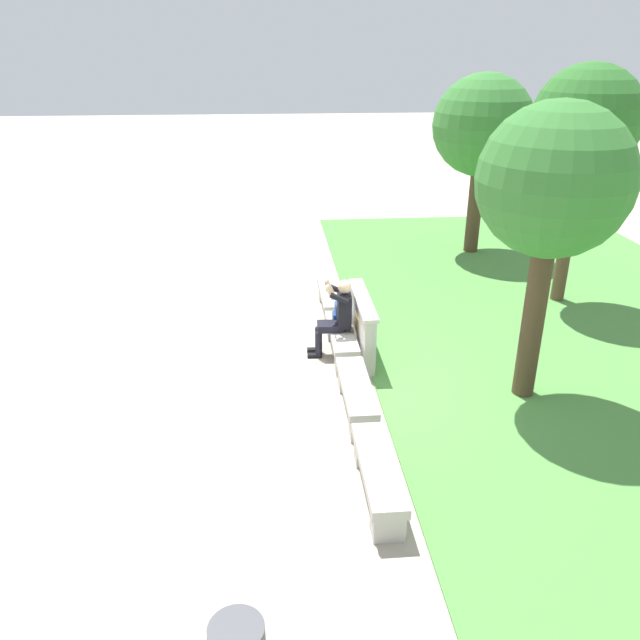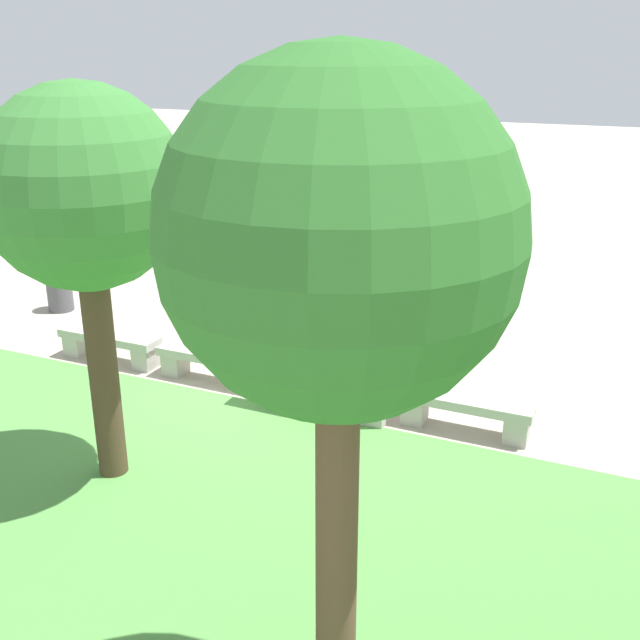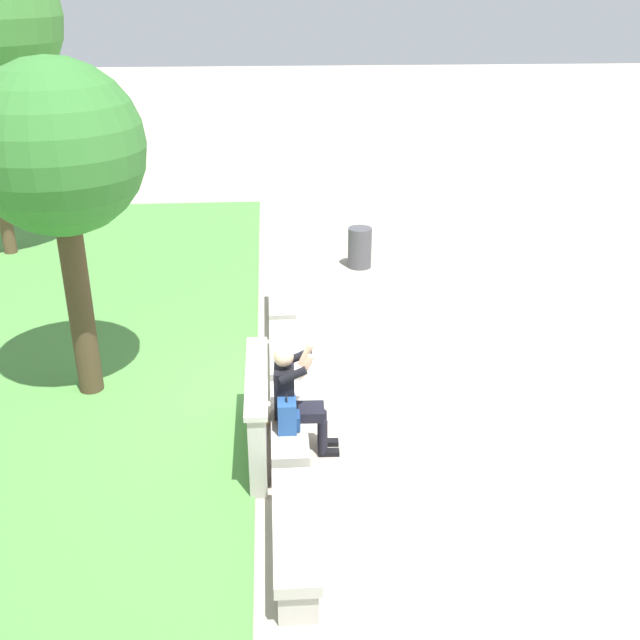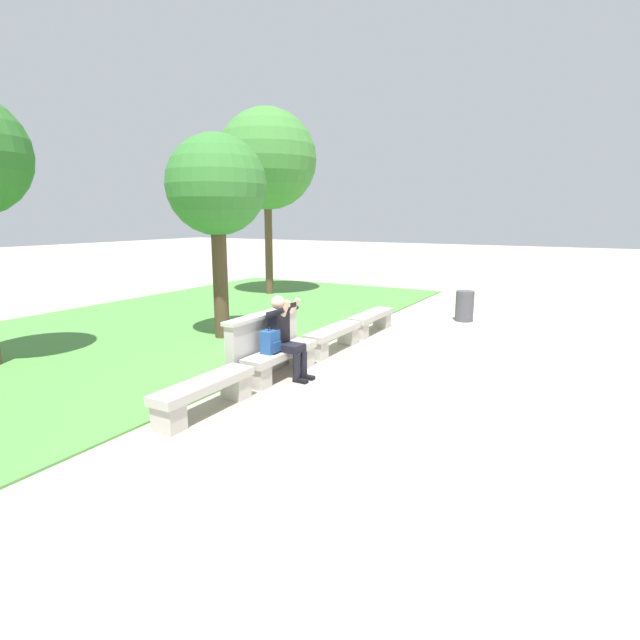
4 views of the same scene
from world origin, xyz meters
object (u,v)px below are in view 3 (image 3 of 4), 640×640
at_px(bench_far, 282,303).
at_px(backpack, 288,415).
at_px(bench_main, 295,535).
at_px(trash_bin, 360,248).
at_px(bench_mid, 285,356).
at_px(person_photographer, 295,395).
at_px(bench_near, 289,428).
at_px(tree_left_background, 58,153).

height_order(bench_far, backpack, backpack).
height_order(bench_main, trash_bin, trash_bin).
distance_m(bench_mid, person_photographer, 1.86).
height_order(bench_mid, trash_bin, trash_bin).
height_order(bench_near, bench_mid, same).
bearing_deg(bench_far, backpack, 179.82).
bearing_deg(bench_mid, person_photographer, -177.53).
bearing_deg(tree_left_background, bench_near, -121.02).
xyz_separation_m(bench_mid, tree_left_background, (-0.27, 2.53, 2.83)).
bearing_deg(tree_left_background, bench_mid, -84.01).
relative_size(tree_left_background, trash_bin, 5.57).
height_order(backpack, tree_left_background, tree_left_background).
xyz_separation_m(bench_main, bench_near, (1.79, 0.00, 0.00)).
distance_m(bench_far, tree_left_background, 4.32).
xyz_separation_m(bench_near, bench_far, (3.58, 0.00, 0.00)).
xyz_separation_m(backpack, trash_bin, (6.15, -1.51, -0.25)).
distance_m(bench_near, tree_left_background, 4.09).
relative_size(bench_far, person_photographer, 1.23).
bearing_deg(bench_near, tree_left_background, 58.98).
bearing_deg(backpack, bench_far, -0.18).
xyz_separation_m(bench_far, backpack, (-3.84, 0.01, 0.34)).
height_order(bench_main, bench_mid, same).
distance_m(bench_main, bench_near, 1.79).
bearing_deg(backpack, trash_bin, -13.79).
xyz_separation_m(bench_main, bench_far, (5.37, 0.00, 0.00)).
relative_size(bench_far, tree_left_background, 0.39).
xyz_separation_m(bench_mid, person_photographer, (-1.80, -0.08, 0.45)).
height_order(backpack, trash_bin, backpack).
xyz_separation_m(bench_main, tree_left_background, (3.31, 2.53, 2.83)).
relative_size(bench_mid, bench_far, 1.00).
height_order(bench_mid, tree_left_background, tree_left_background).
bearing_deg(bench_mid, backpack, 179.66).
height_order(bench_main, bench_far, same).
bearing_deg(tree_left_background, trash_bin, -42.76).
distance_m(bench_mid, trash_bin, 4.36).
bearing_deg(tree_left_background, bench_main, -142.60).
bearing_deg(trash_bin, bench_near, 165.73).
distance_m(bench_far, trash_bin, 2.75).
bearing_deg(bench_mid, bench_far, 0.00).
distance_m(bench_far, person_photographer, 3.62).
relative_size(backpack, trash_bin, 0.57).
height_order(person_photographer, backpack, person_photographer).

